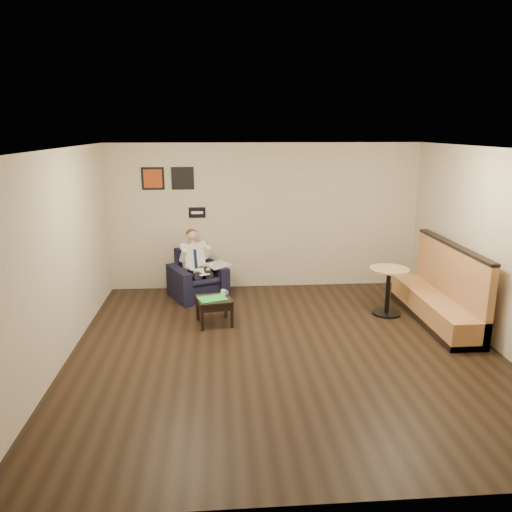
{
  "coord_description": "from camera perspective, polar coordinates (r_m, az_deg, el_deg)",
  "views": [
    {
      "loc": [
        -0.91,
        -6.48,
        3.05
      ],
      "look_at": [
        -0.31,
        1.2,
        1.08
      ],
      "focal_mm": 35.0,
      "sensor_mm": 36.0,
      "label": 1
    }
  ],
  "objects": [
    {
      "name": "seating_sign",
      "position": [
        9.6,
        -6.75,
        4.96
      ],
      "size": [
        0.32,
        0.02,
        0.2
      ],
      "primitive_type": "cube",
      "color": "black",
      "rests_on": "wall_back"
    },
    {
      "name": "banquette",
      "position": [
        8.55,
        19.94,
        -2.99
      ],
      "size": [
        0.59,
        2.46,
        1.26
      ],
      "primitive_type": "cube",
      "color": "#B47B46",
      "rests_on": "ground"
    },
    {
      "name": "seated_man",
      "position": [
        9.14,
        -6.45,
        -1.29
      ],
      "size": [
        0.88,
        1.02,
        1.2
      ],
      "primitive_type": null,
      "rotation": [
        0.0,
        0.0,
        0.43
      ],
      "color": "white",
      "rests_on": "armchair"
    },
    {
      "name": "wall_back",
      "position": [
        9.66,
        1.02,
        4.52
      ],
      "size": [
        6.0,
        0.02,
        2.8
      ],
      "primitive_type": "cube",
      "color": "beige",
      "rests_on": "ground"
    },
    {
      "name": "ceiling",
      "position": [
        6.54,
        3.62,
        12.13
      ],
      "size": [
        6.0,
        6.0,
        0.02
      ],
      "primitive_type": "cube",
      "color": "white",
      "rests_on": "wall_back"
    },
    {
      "name": "wall_right",
      "position": [
        7.74,
        26.01,
        0.56
      ],
      "size": [
        0.02,
        6.0,
        2.8
      ],
      "primitive_type": "cube",
      "color": "beige",
      "rests_on": "ground"
    },
    {
      "name": "armchair",
      "position": [
        9.29,
        -6.7,
        -2.09
      ],
      "size": [
        1.2,
        1.2,
        0.88
      ],
      "primitive_type": "cube",
      "rotation": [
        0.0,
        0.0,
        0.43
      ],
      "color": "black",
      "rests_on": "ground"
    },
    {
      "name": "ground",
      "position": [
        7.22,
        3.27,
        -10.68
      ],
      "size": [
        6.0,
        6.0,
        0.0
      ],
      "primitive_type": "plane",
      "color": "black",
      "rests_on": "ground"
    },
    {
      "name": "green_folder",
      "position": [
        7.96,
        -5.0,
        -4.86
      ],
      "size": [
        0.51,
        0.43,
        0.01
      ],
      "primitive_type": "cube",
      "rotation": [
        0.0,
        0.0,
        0.32
      ],
      "color": "green",
      "rests_on": "side_table"
    },
    {
      "name": "cafe_table",
      "position": [
        8.67,
        14.83,
        -3.92
      ],
      "size": [
        0.75,
        0.75,
        0.81
      ],
      "primitive_type": "cylinder",
      "rotation": [
        0.0,
        0.0,
        0.17
      ],
      "color": "tan",
      "rests_on": "ground"
    },
    {
      "name": "art_print_left",
      "position": [
        9.58,
        -11.7,
        8.67
      ],
      "size": [
        0.42,
        0.03,
        0.42
      ],
      "primitive_type": "cube",
      "color": "#A83B14",
      "rests_on": "wall_back"
    },
    {
      "name": "wall_front",
      "position": [
        3.95,
        9.42,
        -10.55
      ],
      "size": [
        6.0,
        0.02,
        2.8
      ],
      "primitive_type": "cube",
      "color": "beige",
      "rests_on": "ground"
    },
    {
      "name": "newspaper",
      "position": [
        9.3,
        -4.41,
        -1.0
      ],
      "size": [
        0.56,
        0.6,
        0.01
      ],
      "primitive_type": "cube",
      "rotation": [
        0.0,
        0.0,
        0.48
      ],
      "color": "silver",
      "rests_on": "armchair"
    },
    {
      "name": "smartphone",
      "position": [
        8.14,
        -4.68,
        -4.44
      ],
      "size": [
        0.14,
        0.07,
        0.01
      ],
      "primitive_type": "cube",
      "rotation": [
        0.0,
        0.0,
        0.01
      ],
      "color": "black",
      "rests_on": "side_table"
    },
    {
      "name": "art_print_right",
      "position": [
        9.53,
        -8.38,
        8.78
      ],
      "size": [
        0.42,
        0.03,
        0.42
      ],
      "primitive_type": "cube",
      "color": "black",
      "rests_on": "wall_back"
    },
    {
      "name": "wall_left",
      "position": [
        7.0,
        -21.68,
        -0.32
      ],
      "size": [
        0.02,
        6.0,
        2.8
      ],
      "primitive_type": "cube",
      "color": "beige",
      "rests_on": "ground"
    },
    {
      "name": "lap_papers",
      "position": [
        9.07,
        -6.21,
        -1.81
      ],
      "size": [
        0.31,
        0.35,
        0.01
      ],
      "primitive_type": "cube",
      "rotation": [
        0.0,
        0.0,
        0.5
      ],
      "color": "white",
      "rests_on": "seated_man"
    },
    {
      "name": "side_table",
      "position": [
        8.06,
        -4.78,
        -6.29
      ],
      "size": [
        0.62,
        0.62,
        0.43
      ],
      "primitive_type": "cube",
      "rotation": [
        0.0,
        0.0,
        0.18
      ],
      "color": "black",
      "rests_on": "ground"
    },
    {
      "name": "coffee_mug",
      "position": [
        8.11,
        -3.77,
        -4.18
      ],
      "size": [
        0.09,
        0.09,
        0.09
      ],
      "primitive_type": "cylinder",
      "rotation": [
        0.0,
        0.0,
        0.18
      ],
      "color": "white",
      "rests_on": "side_table"
    }
  ]
}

